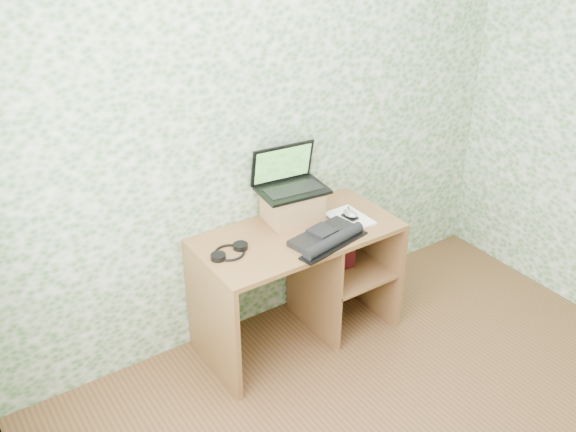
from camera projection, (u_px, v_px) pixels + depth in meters
wall_back at (268, 127)px, 3.67m from camera, size 3.50×0.00×3.50m
desk at (305, 265)px, 3.91m from camera, size 1.20×0.60×0.75m
riser at (292, 206)px, 3.81m from camera, size 0.34×0.29×0.19m
laptop at (289, 179)px, 3.76m from camera, size 0.42×0.32×0.26m
keyboard at (327, 238)px, 3.62m from camera, size 0.49×0.32×0.07m
headphones at (230, 252)px, 3.51m from camera, size 0.24×0.20×0.03m
notepad at (350, 219)px, 3.84m from camera, size 0.19×0.28×0.01m
mouse at (350, 215)px, 3.83m from camera, size 0.08×0.11×0.04m
pen at (351, 211)px, 3.91m from camera, size 0.05×0.12×0.01m
red_box at (337, 250)px, 3.97m from camera, size 0.23×0.12×0.27m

